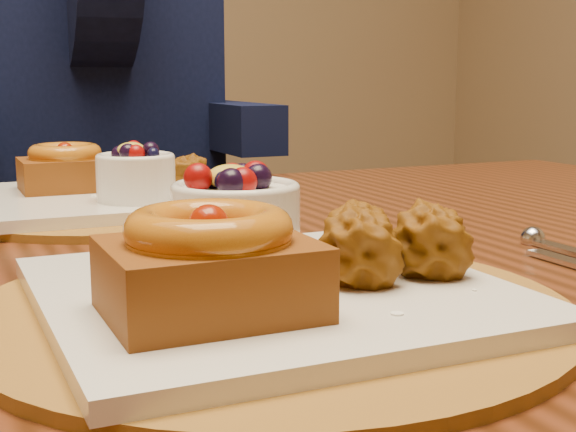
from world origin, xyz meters
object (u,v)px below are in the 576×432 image
object	(u,v)px
dining_table	(176,331)
place_setting_far	(117,191)
diner	(89,52)
chair_far	(12,262)
place_setting_near	(264,273)

from	to	relation	value
dining_table	place_setting_far	size ratio (longest dim) A/B	4.21
diner	chair_far	bearing A→B (deg)	152.11
dining_table	chair_far	bearing A→B (deg)	94.01
place_setting_far	dining_table	bearing A→B (deg)	-89.44
place_setting_far	chair_far	xyz separation A→B (m)	(-0.06, 0.67, -0.22)
chair_far	diner	world-z (taller)	diner
place_setting_near	chair_far	distance (m)	1.12
dining_table	chair_far	world-z (taller)	chair_far
place_setting_near	chair_far	world-z (taller)	chair_far
place_setting_far	place_setting_near	bearing A→B (deg)	-90.12
place_setting_near	place_setting_far	size ratio (longest dim) A/B	1.00
chair_far	diner	xyz separation A→B (m)	(0.15, -0.07, 0.39)
place_setting_near	chair_far	xyz separation A→B (m)	(-0.06, 1.10, -0.22)
place_setting_far	diner	distance (m)	0.63
place_setting_near	place_setting_far	world-z (taller)	place_setting_near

